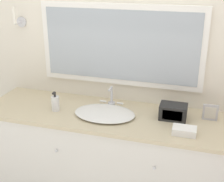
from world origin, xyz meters
name	(u,v)px	position (x,y,z in m)	size (l,w,h in m)	color
wall_back	(126,57)	(0.00, 0.67, 1.28)	(8.00, 0.18, 2.55)	silver
vanity_counter	(114,162)	(0.00, 0.34, 0.45)	(2.16, 0.61, 0.90)	silver
sink_basin	(105,113)	(-0.07, 0.31, 0.92)	(0.48, 0.39, 0.17)	white
soap_bottle	(55,103)	(-0.48, 0.28, 0.96)	(0.06, 0.06, 0.16)	white
appliance_box	(173,112)	(0.45, 0.40, 0.95)	(0.21, 0.14, 0.12)	black
picture_frame	(210,112)	(0.72, 0.46, 0.96)	(0.11, 0.01, 0.13)	#B2B2B7
hand_towel_near_sink	(184,131)	(0.55, 0.19, 0.92)	(0.17, 0.11, 0.05)	white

